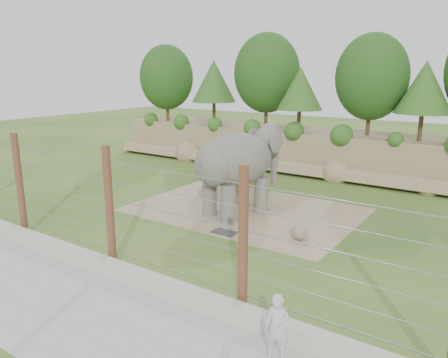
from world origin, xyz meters
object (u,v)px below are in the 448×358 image
Objects in this scene: elephant at (236,172)px; stone_ball at (300,232)px; barrier_fence at (109,208)px; zookeeper at (277,328)px.

elephant is 7.64× the size of stone_ball.
barrier_fence is 6.93m from zookeeper.
elephant reaches higher than stone_ball.
elephant is 6.84m from barrier_fence.
barrier_fence is at bearing -127.06° from stone_ball.
barrier_fence is (-0.41, -6.83, 0.10)m from elephant.
barrier_fence is 13.00× the size of zookeeper.
zookeeper is (6.69, -1.30, -1.21)m from barrier_fence.
stone_ball is 7.26m from zookeeper.
elephant is at bearing 86.53° from barrier_fence.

